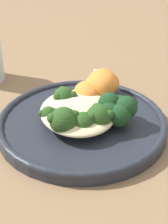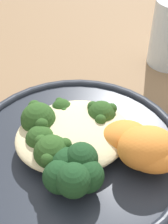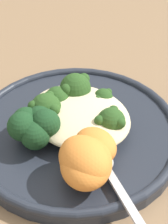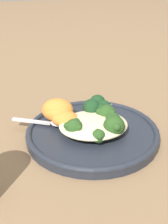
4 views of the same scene
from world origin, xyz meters
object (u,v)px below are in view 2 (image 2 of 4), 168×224
broccoli_stalk_2 (43,122)px  broccoli_stalk_3 (51,142)px  quinoa_mound (76,132)px  spoon (150,143)px  broccoli_stalk_4 (56,152)px  sweet_potato_chunk_0 (148,149)px  broccoli_stalk_1 (74,121)px  plate (78,150)px  broccoli_stalk_0 (101,120)px  sweet_potato_chunk_2 (125,136)px  sweet_potato_chunk_1 (147,148)px  kale_tuft (73,171)px

broccoli_stalk_2 → broccoli_stalk_3: size_ratio=1.02×
quinoa_mound → spoon: quinoa_mound is taller
quinoa_mound → broccoli_stalk_4: size_ratio=1.52×
quinoa_mound → sweet_potato_chunk_0: bearing=137.0°
broccoli_stalk_1 → broccoli_stalk_2: (0.04, -0.00, 0.01)m
plate → broccoli_stalk_1: (-0.01, -0.03, 0.02)m
broccoli_stalk_0 → sweet_potato_chunk_2: size_ratio=1.46×
broccoli_stalk_1 → spoon: 0.10m
broccoli_stalk_1 → broccoli_stalk_3: size_ratio=1.14×
broccoli_stalk_2 → broccoli_stalk_3: broccoli_stalk_2 is taller
sweet_potato_chunk_1 → broccoli_stalk_4: bearing=-19.5°
broccoli_stalk_2 → broccoli_stalk_4: 0.05m
plate → broccoli_stalk_1: bearing=-100.2°
sweet_potato_chunk_2 → broccoli_stalk_4: bearing=-1.8°
broccoli_stalk_0 → broccoli_stalk_3: (0.07, 0.01, -0.00)m
broccoli_stalk_4 → sweet_potato_chunk_2: size_ratio=1.65×
broccoli_stalk_2 → sweet_potato_chunk_2: broccoli_stalk_2 is taller
plate → sweet_potato_chunk_2: (-0.05, 0.02, 0.03)m
quinoa_mound → plate: bearing=78.5°
broccoli_stalk_3 → sweet_potato_chunk_0: sweet_potato_chunk_0 is taller
sweet_potato_chunk_0 → sweet_potato_chunk_1: 0.00m
sweet_potato_chunk_1 → sweet_potato_chunk_0: bearing=-167.6°
broccoli_stalk_2 → broccoli_stalk_4: size_ratio=1.02×
broccoli_stalk_2 → sweet_potato_chunk_2: (-0.08, 0.05, -0.00)m
plate → broccoli_stalk_3: broccoli_stalk_3 is taller
plate → quinoa_mound: bearing=-101.5°
broccoli_stalk_0 → sweet_potato_chunk_0: bearing=-127.2°
broccoli_stalk_4 → broccoli_stalk_3: bearing=-89.8°
broccoli_stalk_3 → kale_tuft: (-0.01, 0.05, 0.01)m
quinoa_mound → kale_tuft: 0.06m
sweet_potato_chunk_1 → sweet_potato_chunk_2: (0.01, -0.03, -0.01)m
broccoli_stalk_0 → broccoli_stalk_1: 0.03m
broccoli_stalk_3 → sweet_potato_chunk_1: sweet_potato_chunk_1 is taller
broccoli_stalk_1 → broccoli_stalk_4: (0.04, 0.05, 0.01)m
quinoa_mound → broccoli_stalk_3: bearing=11.2°
broccoli_stalk_2 → kale_tuft: size_ratio=1.46×
broccoli_stalk_0 → broccoli_stalk_4: broccoli_stalk_4 is taller
plate → sweet_potato_chunk_1: 0.09m
broccoli_stalk_0 → spoon: size_ratio=0.69×
broccoli_stalk_3 → plate: bearing=-161.7°
broccoli_stalk_2 → plate: bearing=179.8°
broccoli_stalk_3 → kale_tuft: 0.05m
broccoli_stalk_1 → broccoli_stalk_3: (0.04, 0.03, 0.00)m
broccoli_stalk_1 → broccoli_stalk_4: bearing=126.4°
broccoli_stalk_0 → broccoli_stalk_3: 0.07m
sweet_potato_chunk_2 → sweet_potato_chunk_0: bearing=114.0°
broccoli_stalk_1 → spoon: size_ratio=0.89×
broccoli_stalk_0 → sweet_potato_chunk_2: 0.04m
broccoli_stalk_1 → kale_tuft: bearing=144.7°
broccoli_stalk_3 → broccoli_stalk_4: 0.02m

